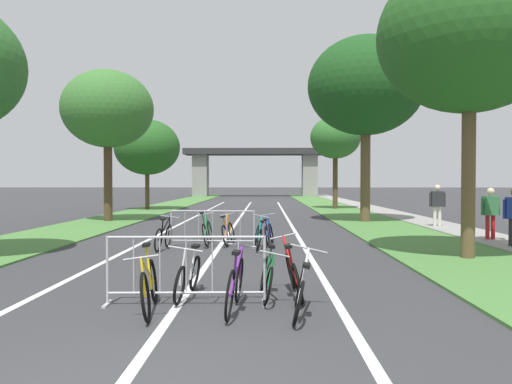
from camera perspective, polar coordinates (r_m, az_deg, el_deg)
name	(u,v)px	position (r m, az deg, el deg)	size (l,w,h in m)	color
grass_verge_left	(155,209)	(33.55, -11.57, -1.96)	(3.22, 70.21, 0.05)	#477A38
grass_verge_right	(337,209)	(33.08, 9.29, -2.00)	(3.22, 70.21, 0.05)	#477A38
sidewalk_path_right	(376,209)	(33.53, 13.58, -1.95)	(1.85, 70.21, 0.08)	gray
lane_stripe_center	(239,219)	(24.38, -2.02, -3.18)	(0.14, 40.62, 0.01)	silver
lane_stripe_right_lane	(288,220)	(24.37, 3.71, -3.18)	(0.14, 40.62, 0.01)	silver
lane_stripe_left_lane	(189,219)	(24.63, -7.68, -3.14)	(0.14, 40.62, 0.01)	silver
overpass_bridge	(255,163)	(62.05, -0.12, 3.34)	(17.59, 3.83, 5.95)	#2D2D30
tree_left_pine_far	(108,110)	(24.21, -16.70, 9.07)	(4.20, 4.20, 7.02)	#4C3823
tree_left_oak_near	(147,147)	(33.27, -12.42, 5.05)	(4.26, 4.26, 5.93)	#4C3823
tree_right_cypress_far	(470,36)	(13.34, 23.37, 16.18)	(4.34, 4.34, 7.21)	brown
tree_right_maple_mid	(366,86)	(23.56, 12.51, 11.77)	(5.27, 5.27, 8.47)	brown
tree_right_pine_near	(335,138)	(33.75, 9.11, 6.17)	(3.36, 3.36, 6.26)	#4C3823
crowd_barrier_nearest	(186,270)	(7.70, -8.04, -8.92)	(2.46, 0.53, 1.05)	#ADADB2
crowd_barrier_second	(212,229)	(14.24, -5.04, -4.24)	(2.47, 0.54, 1.05)	#ADADB2
bicycle_green_0	(267,277)	(8.06, 1.24, -9.72)	(0.48, 1.64, 0.84)	black
bicycle_yellow_1	(149,286)	(7.39, -12.18, -10.50)	(0.47, 1.76, 0.97)	black
bicycle_black_2	(164,236)	(13.94, -10.57, -5.04)	(0.54, 1.63, 0.91)	black
bicycle_white_3	(188,276)	(8.20, -7.80, -9.57)	(0.54, 1.65, 0.90)	black
bicycle_red_4	(293,274)	(8.19, 4.32, -9.44)	(0.52, 1.71, 0.99)	black
bicycle_orange_5	(228,233)	(14.68, -3.22, -4.70)	(0.47, 1.65, 0.94)	black
bicycle_blue_6	(269,233)	(14.65, 1.49, -4.78)	(0.47, 1.58, 0.92)	black
bicycle_teal_7	(258,236)	(13.73, 0.25, -5.11)	(0.47, 1.74, 0.95)	black
bicycle_purple_8	(235,284)	(7.28, -2.42, -10.56)	(0.43, 1.76, 0.93)	black
bicycle_silver_9	(300,291)	(7.06, 5.08, -11.31)	(0.60, 1.62, 0.95)	black
bicycle_green_10	(207,232)	(14.63, -5.61, -4.60)	(0.52, 1.79, 1.00)	black
pedestrian_waiting	(437,202)	(21.13, 20.14, -1.05)	(0.63, 0.34, 1.75)	beige
pedestrian_in_red_jacket	(490,209)	(17.01, 25.36, -1.78)	(0.61, 0.32, 1.68)	#B21E1E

